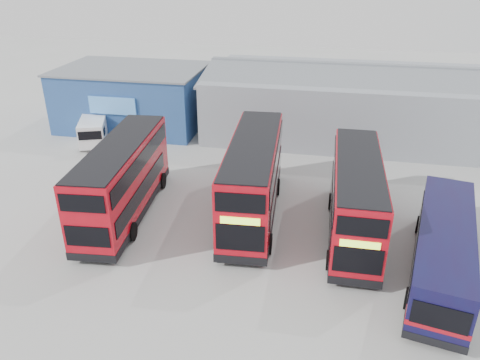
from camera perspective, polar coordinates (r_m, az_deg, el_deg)
ground_plane at (r=24.16m, az=1.96°, el=-9.38°), size 120.00×120.00×0.00m
office_block at (r=42.71m, az=-12.88°, el=9.85°), size 12.30×8.32×5.12m
maintenance_shed at (r=41.37m, az=17.92°, el=8.76°), size 30.50×12.00×5.89m
double_decker_left at (r=27.60m, az=-14.07°, el=-0.07°), size 3.45×10.71×4.46m
double_decker_centre at (r=26.70m, az=1.59°, el=0.07°), size 3.33×11.11×4.64m
double_decker_right at (r=25.68m, az=13.89°, el=-2.28°), size 2.68×10.23×4.31m
single_decker_blue at (r=24.05m, az=23.47°, el=-7.95°), size 4.45×10.72×2.84m
panel_van at (r=39.71m, az=-17.35°, el=5.98°), size 3.48×5.19×2.12m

